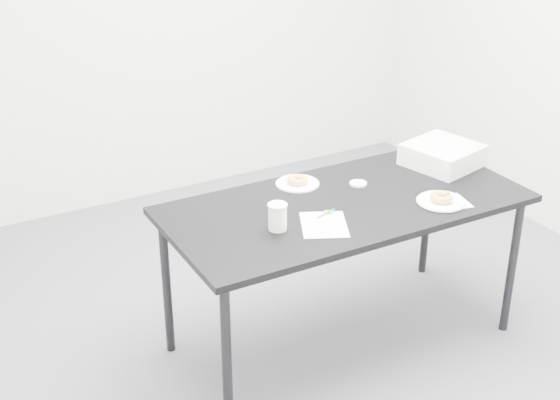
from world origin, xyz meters
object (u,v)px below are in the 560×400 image
plate_far (297,184)px  bakery_box (443,155)px  coffee_cup (278,217)px  scorecard (324,225)px  pen (326,214)px  table (345,213)px  donut_far (297,180)px  donut_near (441,197)px  plate_near (441,201)px

plate_far → bakery_box: (0.78, -0.16, 0.05)m
coffee_cup → scorecard: bearing=-17.9°
scorecard → pen: (0.06, 0.08, 0.00)m
scorecard → coffee_cup: (-0.20, 0.06, 0.06)m
table → scorecard: scorecard is taller
donut_far → bakery_box: bearing=-11.4°
donut_far → donut_near: bearing=-46.8°
table → pen: pen is taller
donut_near → coffee_cup: (-0.80, 0.14, 0.03)m
coffee_cup → bakery_box: size_ratio=0.37×
plate_far → donut_far: 0.02m
table → plate_near: (0.38, -0.23, 0.07)m
bakery_box → plate_near: bearing=-144.1°
donut_near → plate_far: donut_near is taller
donut_near → donut_far: size_ratio=1.07×
table → plate_far: plate_far is taller
plate_near → plate_far: bearing=133.2°
scorecard → coffee_cup: coffee_cup is taller
coffee_cup → plate_near: bearing=-10.1°
plate_near → donut_far: donut_far is taller
scorecard → plate_far: size_ratio=1.18×
table → donut_near: (0.38, -0.23, 0.09)m
scorecard → bakery_box: size_ratio=0.76×
table → plate_far: (-0.10, 0.28, 0.06)m
donut_near → pen: bearing=163.7°
plate_near → plate_far: 0.70m
plate_near → plate_far: size_ratio=1.07×
scorecard → bakery_box: 0.94m
donut_near → coffee_cup: bearing=169.9°
donut_near → coffee_cup: 0.81m
plate_far → coffee_cup: bearing=-130.8°
donut_near → bakery_box: 0.47m
coffee_cup → donut_near: bearing=-10.1°
plate_near → donut_far: size_ratio=2.27×
scorecard → donut_near: bearing=18.4°
plate_near → coffee_cup: size_ratio=1.88×
donut_near → bakery_box: bakery_box is taller
pen → plate_near: bearing=-33.5°
donut_near → donut_far: donut_near is taller
table → donut_far: 0.31m
pen → bakery_box: size_ratio=0.35×
pen → plate_far: 0.36m
table → donut_far: size_ratio=17.03×
scorecard → table: bearing=60.6°
bakery_box → donut_near: bearing=-144.1°
donut_near → bakery_box: (0.30, 0.35, 0.03)m
plate_near → donut_near: bearing=0.0°
donut_far → scorecard: bearing=-105.3°
donut_far → plate_near: bearing=-46.8°
plate_far → bakery_box: 0.80m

